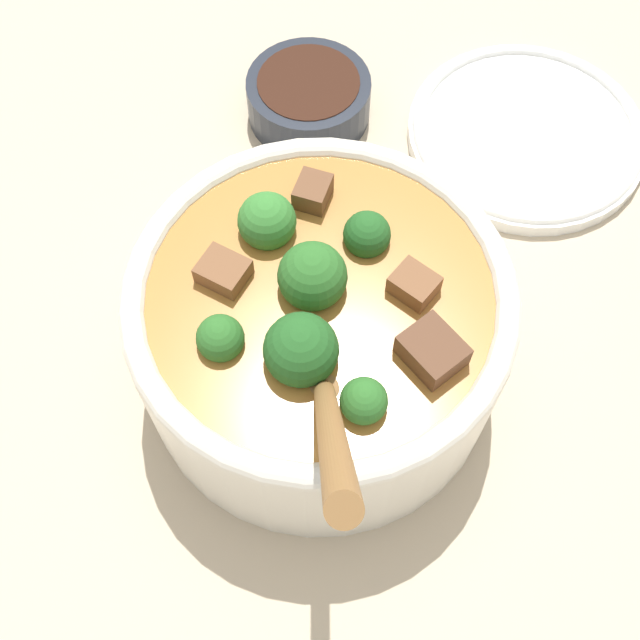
# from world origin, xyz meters

# --- Properties ---
(ground_plane) EXTENTS (4.00, 4.00, 0.00)m
(ground_plane) POSITION_xyz_m (0.00, 0.00, 0.00)
(ground_plane) COLOR #C6B293
(stew_bowl) EXTENTS (0.27, 0.24, 0.30)m
(stew_bowl) POSITION_xyz_m (0.00, -0.00, 0.07)
(stew_bowl) COLOR white
(stew_bowl) RESTS_ON ground_plane
(condiment_bowl) EXTENTS (0.10, 0.10, 0.04)m
(condiment_bowl) POSITION_xyz_m (-0.19, 0.15, 0.02)
(condiment_bowl) COLOR #232833
(condiment_bowl) RESTS_ON ground_plane
(empty_plate) EXTENTS (0.20, 0.20, 0.02)m
(empty_plate) POSITION_xyz_m (-0.05, 0.27, 0.01)
(empty_plate) COLOR white
(empty_plate) RESTS_ON ground_plane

